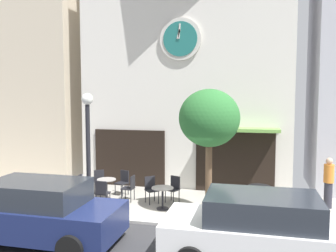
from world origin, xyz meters
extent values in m
cube|color=#9E998E|center=(0.00, 2.05, -0.03)|extent=(26.05, 4.10, 0.05)
cube|color=#A8A5A0|center=(0.00, 0.02, 0.04)|extent=(26.05, 0.12, 0.08)
cube|color=silver|center=(-0.50, 5.43, 4.47)|extent=(8.46, 2.67, 8.93)
cylinder|color=beige|center=(-0.50, 4.04, 5.85)|extent=(1.62, 0.10, 1.62)
cylinder|color=#1E6660|center=(-0.50, 3.98, 5.85)|extent=(1.32, 0.04, 1.32)
cube|color=beige|center=(-0.55, 3.94, 6.02)|extent=(0.16, 0.03, 0.37)
cube|color=beige|center=(-0.52, 3.94, 6.13)|extent=(0.10, 0.03, 0.57)
cube|color=black|center=(-2.62, 4.06, 1.15)|extent=(2.96, 0.10, 2.30)
cube|color=black|center=(1.61, 4.06, 1.15)|extent=(2.96, 0.10, 2.30)
cube|color=#72A84C|center=(1.87, 3.75, 2.45)|extent=(2.71, 0.90, 0.12)
cube|color=beige|center=(-8.47, 6.08, 7.67)|extent=(5.89, 3.96, 15.34)
cylinder|color=black|center=(-2.73, 0.61, 0.18)|extent=(0.32, 0.32, 0.36)
cylinder|color=black|center=(-2.73, 0.61, 1.70)|extent=(0.14, 0.14, 3.41)
sphere|color=white|center=(-2.73, 0.61, 3.59)|extent=(0.36, 0.36, 0.36)
cylinder|color=brown|center=(1.01, 1.05, 1.19)|extent=(0.20, 0.20, 2.39)
ellipsoid|color=#2D7033|center=(1.01, 1.05, 3.03)|extent=(1.83, 1.65, 1.74)
cylinder|color=black|center=(-2.71, 1.94, 0.37)|extent=(0.07, 0.07, 0.74)
cylinder|color=black|center=(-2.71, 1.94, 0.01)|extent=(0.40, 0.40, 0.03)
cylinder|color=gray|center=(-2.71, 1.94, 0.74)|extent=(0.67, 0.67, 0.03)
cylinder|color=black|center=(-0.54, 1.45, 0.35)|extent=(0.07, 0.07, 0.70)
cylinder|color=black|center=(-0.54, 1.45, 0.01)|extent=(0.40, 0.40, 0.03)
cylinder|color=gray|center=(-0.54, 1.45, 0.70)|extent=(0.72, 0.72, 0.03)
cylinder|color=black|center=(2.52, 2.38, 0.35)|extent=(0.07, 0.07, 0.70)
cylinder|color=black|center=(2.52, 2.38, 0.01)|extent=(0.40, 0.40, 0.03)
cylinder|color=black|center=(2.52, 2.38, 0.70)|extent=(0.76, 0.76, 0.03)
cube|color=black|center=(-0.39, 2.22, 0.45)|extent=(0.52, 0.52, 0.04)
cube|color=black|center=(-0.32, 2.39, 0.68)|extent=(0.37, 0.18, 0.45)
cylinder|color=black|center=(-0.62, 2.13, 0.23)|extent=(0.03, 0.03, 0.45)
cylinder|color=black|center=(-0.30, 2.00, 0.23)|extent=(0.03, 0.03, 0.45)
cylinder|color=black|center=(-0.48, 2.45, 0.23)|extent=(0.03, 0.03, 0.45)
cylinder|color=black|center=(-0.17, 2.31, 0.23)|extent=(0.03, 0.03, 0.45)
cube|color=black|center=(-3.47, 1.71, 0.45)|extent=(0.42, 0.42, 0.04)
cube|color=black|center=(-3.65, 1.71, 0.68)|extent=(0.06, 0.38, 0.45)
cylinder|color=black|center=(-3.29, 1.55, 0.23)|extent=(0.03, 0.03, 0.45)
cylinder|color=black|center=(-3.31, 1.89, 0.23)|extent=(0.03, 0.03, 0.45)
cylinder|color=black|center=(-3.63, 1.54, 0.23)|extent=(0.03, 0.03, 0.45)
cylinder|color=black|center=(-3.65, 1.88, 0.23)|extent=(0.03, 0.03, 0.45)
cube|color=black|center=(-2.53, 1.23, 0.45)|extent=(0.41, 0.41, 0.04)
cube|color=black|center=(-2.52, 1.05, 0.68)|extent=(0.38, 0.05, 0.45)
cylinder|color=black|center=(-2.36, 1.41, 0.23)|extent=(0.03, 0.03, 0.45)
cylinder|color=black|center=(-2.70, 1.40, 0.23)|extent=(0.03, 0.03, 0.45)
cylinder|color=black|center=(-2.35, 1.07, 0.23)|extent=(0.03, 0.03, 0.45)
cylinder|color=black|center=(-2.69, 1.06, 0.23)|extent=(0.03, 0.03, 0.45)
cube|color=black|center=(-3.24, 2.52, 0.45)|extent=(0.55, 0.55, 0.04)
cube|color=black|center=(-3.34, 2.67, 0.68)|extent=(0.34, 0.24, 0.45)
cylinder|color=black|center=(-3.29, 2.28, 0.23)|extent=(0.03, 0.03, 0.45)
cylinder|color=black|center=(-3.00, 2.47, 0.23)|extent=(0.03, 0.03, 0.45)
cylinder|color=black|center=(-3.47, 2.57, 0.23)|extent=(0.03, 0.03, 0.45)
cylinder|color=black|center=(-3.19, 2.75, 0.23)|extent=(0.03, 0.03, 0.45)
cube|color=black|center=(-2.43, 2.67, 0.45)|extent=(0.51, 0.51, 0.04)
cube|color=black|center=(-2.37, 2.84, 0.68)|extent=(0.37, 0.16, 0.45)
cylinder|color=black|center=(-2.64, 2.56, 0.23)|extent=(0.03, 0.03, 0.45)
cylinder|color=black|center=(-2.32, 2.45, 0.23)|extent=(0.03, 0.03, 0.45)
cylinder|color=black|center=(-2.54, 2.88, 0.23)|extent=(0.03, 0.03, 0.45)
cylinder|color=black|center=(-2.21, 2.78, 0.23)|extent=(0.03, 0.03, 0.45)
cube|color=black|center=(-1.05, 1.98, 0.45)|extent=(0.56, 0.56, 0.04)
cube|color=black|center=(-1.17, 2.12, 0.68)|extent=(0.31, 0.28, 0.45)
cylinder|color=black|center=(-1.07, 1.74, 0.23)|extent=(0.03, 0.03, 0.45)
cylinder|color=black|center=(-0.81, 1.96, 0.23)|extent=(0.03, 0.03, 0.45)
cylinder|color=black|center=(-1.29, 2.00, 0.23)|extent=(0.03, 0.03, 0.45)
cylinder|color=black|center=(-1.03, 2.22, 0.23)|extent=(0.03, 0.03, 0.45)
cube|color=black|center=(-1.95, 2.03, 0.45)|extent=(0.41, 0.41, 0.04)
cube|color=black|center=(-1.77, 2.03, 0.68)|extent=(0.05, 0.38, 0.45)
cylinder|color=black|center=(-2.11, 2.20, 0.23)|extent=(0.03, 0.03, 0.45)
cylinder|color=black|center=(-2.12, 1.86, 0.23)|extent=(0.03, 0.03, 0.45)
cylinder|color=black|center=(-1.77, 2.20, 0.23)|extent=(0.03, 0.03, 0.45)
cylinder|color=black|center=(-1.78, 1.86, 0.23)|extent=(0.03, 0.03, 0.45)
cylinder|color=#2D2D38|center=(4.72, 2.88, 0.42)|extent=(0.37, 0.37, 0.85)
cylinder|color=orange|center=(4.72, 2.88, 1.15)|extent=(0.45, 0.45, 0.60)
sphere|color=tan|center=(4.72, 2.88, 1.56)|extent=(0.22, 0.22, 0.22)
cube|color=navy|center=(-2.98, -1.79, 0.60)|extent=(4.31, 1.82, 0.75)
cube|color=#262B33|center=(-2.98, -1.79, 1.25)|extent=(2.42, 1.60, 0.60)
cylinder|color=black|center=(-1.55, -2.68, 0.32)|extent=(0.64, 0.22, 0.64)
cylinder|color=black|center=(-1.56, -0.88, 0.32)|extent=(0.64, 0.22, 0.64)
cylinder|color=black|center=(-4.40, -0.89, 0.32)|extent=(0.64, 0.22, 0.64)
cube|color=white|center=(2.53, -1.71, 0.60)|extent=(4.32, 1.84, 0.75)
cube|color=#262B33|center=(2.53, -1.71, 1.25)|extent=(2.42, 1.61, 0.60)
cylinder|color=black|center=(3.95, -0.80, 0.32)|extent=(0.64, 0.23, 0.64)
cylinder|color=black|center=(1.11, -0.83, 0.32)|extent=(0.64, 0.23, 0.64)
camera|label=1|loc=(2.36, -9.52, 3.69)|focal=38.07mm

